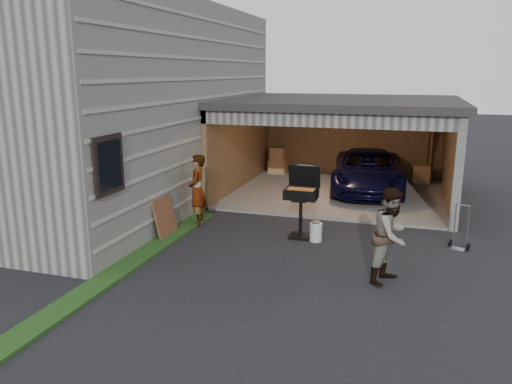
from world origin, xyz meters
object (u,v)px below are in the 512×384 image
Objects in this scene: minivan at (368,173)px; bbq_grill at (301,196)px; woman at (197,190)px; propane_tank at (316,232)px; plywood_panel at (165,217)px; man at (391,235)px; hand_truck at (459,241)px.

bbq_grill is (-1.03, -4.86, 0.33)m from minivan.
woman is 3.09m from propane_tank.
plywood_panel is (-3.98, -5.76, -0.17)m from minivan.
woman reaches higher than minivan.
plywood_panel is at bearing -28.41° from woman.
woman is at bearing 173.36° from propane_tank.
woman is at bearing 176.51° from bbq_grill.
propane_tank is (-1.66, 1.75, -0.65)m from man.
woman is 1.19m from plywood_panel.
minivan is 2.82× the size of bbq_grill.
man is 2.61m from hand_truck.
hand_truck is (2.99, 0.40, -0.02)m from propane_tank.
propane_tank is at bearing 72.54° from woman.
plywood_panel is (-3.34, -0.71, 0.25)m from propane_tank.
propane_tank is (-0.64, -5.05, -0.42)m from minivan.
hand_truck is at bearing 7.54° from propane_tank.
bbq_grill is 1.74× the size of plywood_panel.
man is 1.75× the size of hand_truck.
man is 1.86× the size of plywood_panel.
minivan is at bearing 31.88° from man.
bbq_grill reaches higher than plywood_panel.
propane_tank is at bearing -102.73° from minivan.
bbq_grill is (2.62, -0.16, 0.08)m from woman.
plywood_panel is 0.94× the size of hand_truck.
hand_truck is at bearing -8.37° from man.
hand_truck reaches higher than propane_tank.
minivan is at bearing 82.76° from propane_tank.
man is 1.07× the size of bbq_grill.
minivan is 7.00m from plywood_panel.
woman reaches higher than propane_tank.
woman reaches higher than hand_truck.
bbq_grill reaches higher than minivan.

